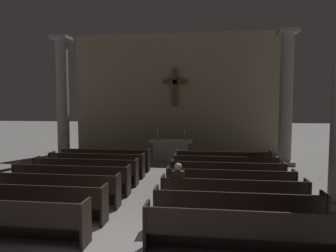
{
  "coord_description": "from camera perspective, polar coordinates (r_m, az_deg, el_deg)",
  "views": [
    {
      "loc": [
        1.78,
        -5.81,
        2.92
      ],
      "look_at": [
        0.0,
        8.48,
        1.83
      ],
      "focal_mm": 32.68,
      "sensor_mm": 36.0,
      "label": 1
    }
  ],
  "objects": [
    {
      "name": "column_right_second",
      "position": [
        15.23,
        21.14,
        4.49
      ],
      "size": [
        0.88,
        0.88,
        6.24
      ],
      "color": "gray",
      "rests_on": "ground"
    },
    {
      "name": "candlestick_right",
      "position": [
        15.73,
        3.13,
        -2.02
      ],
      "size": [
        0.16,
        0.16,
        0.55
      ],
      "color": "#B79338",
      "rests_on": "altar"
    },
    {
      "name": "ground_plane",
      "position": [
        6.74,
        -9.61,
        -21.41
      ],
      "size": [
        80.0,
        80.0,
        0.0
      ],
      "primitive_type": "plane",
      "color": "slate"
    },
    {
      "name": "candlestick_left",
      "position": [
        15.89,
        -1.92,
        -1.95
      ],
      "size": [
        0.16,
        0.16,
        0.55
      ],
      "color": "#B79338",
      "rests_on": "altar"
    },
    {
      "name": "pew_right_row_1",
      "position": [
        6.3,
        13.89,
        -18.58
      ],
      "size": [
        3.81,
        0.5,
        0.95
      ],
      "color": "black",
      "rests_on": "ground"
    },
    {
      "name": "altar",
      "position": [
        15.88,
        0.59,
        -4.3
      ],
      "size": [
        2.2,
        0.9,
        1.01
      ],
      "color": "#A8A399",
      "rests_on": "ground"
    },
    {
      "name": "column_left_second",
      "position": [
        16.46,
        -19.04,
        4.51
      ],
      "size": [
        0.88,
        0.88,
        6.24
      ],
      "color": "gray",
      "rests_on": "ground"
    },
    {
      "name": "pew_right_row_6",
      "position": [
        11.77,
        10.58,
        -7.71
      ],
      "size": [
        3.81,
        0.5,
        0.95
      ],
      "color": "black",
      "rests_on": "ground"
    },
    {
      "name": "pew_right_row_4",
      "position": [
        9.55,
        11.42,
        -10.57
      ],
      "size": [
        3.81,
        0.5,
        0.95
      ],
      "color": "black",
      "rests_on": "ground"
    },
    {
      "name": "pew_right_row_7",
      "position": [
        12.89,
        10.27,
        -6.65
      ],
      "size": [
        3.81,
        0.5,
        0.95
      ],
      "color": "black",
      "rests_on": "ground"
    },
    {
      "name": "pew_right_row_3",
      "position": [
        8.45,
        12.02,
        -12.56
      ],
      "size": [
        3.81,
        0.5,
        0.95
      ],
      "color": "black",
      "rests_on": "ground"
    },
    {
      "name": "pew_left_row_2",
      "position": [
        8.49,
        -24.22,
        -12.77
      ],
      "size": [
        3.81,
        0.5,
        0.95
      ],
      "color": "black",
      "rests_on": "ground"
    },
    {
      "name": "pew_left_row_7",
      "position": [
        13.56,
        -11.51,
        -6.12
      ],
      "size": [
        3.81,
        0.5,
        0.95
      ],
      "color": "black",
      "rests_on": "ground"
    },
    {
      "name": "pew_left_row_4",
      "position": [
        10.44,
        -17.6,
        -9.4
      ],
      "size": [
        3.81,
        0.5,
        0.95
      ],
      "color": "black",
      "rests_on": "ground"
    },
    {
      "name": "apse_with_cross",
      "position": [
        17.87,
        1.39,
        6.04
      ],
      "size": [
        11.85,
        0.51,
        6.89
      ],
      "color": "gray",
      "rests_on": "ground"
    },
    {
      "name": "pew_left_row_1",
      "position": [
        7.59,
        -28.87,
        -14.99
      ],
      "size": [
        3.81,
        0.5,
        0.95
      ],
      "color": "black",
      "rests_on": "ground"
    },
    {
      "name": "pew_left_row_5",
      "position": [
        11.46,
        -15.19,
        -8.12
      ],
      "size": [
        3.81,
        0.5,
        0.95
      ],
      "color": "black",
      "rests_on": "ground"
    },
    {
      "name": "pew_right_row_5",
      "position": [
        10.65,
        10.95,
        -8.99
      ],
      "size": [
        3.81,
        0.5,
        0.95
      ],
      "color": "black",
      "rests_on": "ground"
    },
    {
      "name": "pew_left_row_3",
      "position": [
        9.44,
        -20.55,
        -10.93
      ],
      "size": [
        3.81,
        0.5,
        0.95
      ],
      "color": "black",
      "rests_on": "ground"
    },
    {
      "name": "lone_worshipper",
      "position": [
        8.42,
        1.95,
        -10.99
      ],
      "size": [
        0.32,
        0.43,
        1.32
      ],
      "color": "#26262B",
      "rests_on": "ground"
    },
    {
      "name": "pew_left_row_6",
      "position": [
        12.5,
        -13.19,
        -7.04
      ],
      "size": [
        3.81,
        0.5,
        0.95
      ],
      "color": "black",
      "rests_on": "ground"
    },
    {
      "name": "pew_right_row_2",
      "position": [
        7.36,
        12.8,
        -15.13
      ],
      "size": [
        3.81,
        0.5,
        0.95
      ],
      "color": "black",
      "rests_on": "ground"
    }
  ]
}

